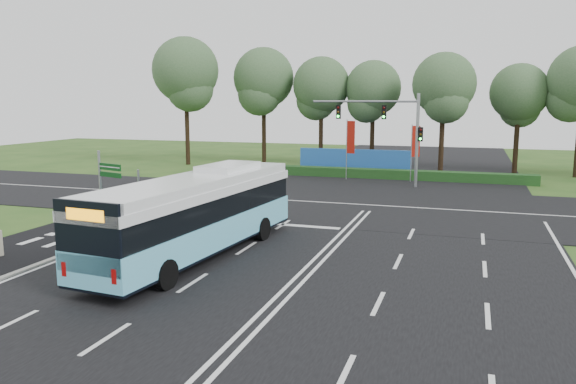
{
  "coord_description": "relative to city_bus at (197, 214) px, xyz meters",
  "views": [
    {
      "loc": [
        5.89,
        -22.13,
        6.42
      ],
      "look_at": [
        -2.03,
        2.0,
        2.3
      ],
      "focal_mm": 35.0,
      "sensor_mm": 36.0,
      "label": 1
    }
  ],
  "objects": [
    {
      "name": "ground",
      "position": [
        4.72,
        1.77,
        -1.83
      ],
      "size": [
        120.0,
        120.0,
        0.0
      ],
      "primitive_type": "plane",
      "color": "#284D19",
      "rests_on": "ground"
    },
    {
      "name": "road_main",
      "position": [
        4.72,
        1.77,
        -1.81
      ],
      "size": [
        20.0,
        120.0,
        0.04
      ],
      "primitive_type": "cube",
      "color": "black",
      "rests_on": "ground"
    },
    {
      "name": "road_cross",
      "position": [
        4.72,
        13.77,
        -1.81
      ],
      "size": [
        120.0,
        14.0,
        0.05
      ],
      "primitive_type": "cube",
      "color": "black",
      "rests_on": "ground"
    },
    {
      "name": "bike_path",
      "position": [
        -7.78,
        -1.23,
        -1.8
      ],
      "size": [
        5.0,
        18.0,
        0.06
      ],
      "primitive_type": "cube",
      "color": "black",
      "rests_on": "ground"
    },
    {
      "name": "kerb_strip",
      "position": [
        -5.38,
        -1.23,
        -1.77
      ],
      "size": [
        0.25,
        18.0,
        0.12
      ],
      "primitive_type": "cube",
      "color": "gray",
      "rests_on": "ground"
    },
    {
      "name": "city_bus",
      "position": [
        0.0,
        0.0,
        0.0
      ],
      "size": [
        3.76,
        12.85,
        3.64
      ],
      "rotation": [
        0.0,
        0.0,
        -0.09
      ],
      "color": "#65C9EC",
      "rests_on": "ground"
    },
    {
      "name": "pedestrian_signal",
      "position": [
        -5.48,
        4.13,
        -0.2
      ],
      "size": [
        0.27,
        0.4,
        2.98
      ],
      "rotation": [
        0.0,
        0.0,
        -0.21
      ],
      "color": "gray",
      "rests_on": "ground"
    },
    {
      "name": "street_sign",
      "position": [
        -5.69,
        1.7,
        0.77
      ],
      "size": [
        1.55,
        0.55,
        4.14
      ],
      "rotation": [
        0.0,
        0.0,
        -0.3
      ],
      "color": "gray",
      "rests_on": "ground"
    },
    {
      "name": "banner_flag_left",
      "position": [
        1.12,
        24.71,
        1.38
      ],
      "size": [
        0.73,
        0.18,
        4.95
      ],
      "rotation": [
        0.0,
        0.0,
        -0.17
      ],
      "color": "gray",
      "rests_on": "ground"
    },
    {
      "name": "banner_flag_mid",
      "position": [
        6.3,
        25.02,
        1.17
      ],
      "size": [
        0.67,
        0.21,
        4.61
      ],
      "rotation": [
        0.0,
        0.0,
        0.24
      ],
      "color": "gray",
      "rests_on": "ground"
    },
    {
      "name": "traffic_light_gantry",
      "position": [
        4.93,
        22.27,
        2.83
      ],
      "size": [
        8.41,
        0.28,
        7.0
      ],
      "color": "gray",
      "rests_on": "ground"
    },
    {
      "name": "hedge",
      "position": [
        4.72,
        26.27,
        -1.43
      ],
      "size": [
        22.0,
        1.2,
        0.8
      ],
      "primitive_type": "cube",
      "color": "#193B15",
      "rests_on": "ground"
    },
    {
      "name": "blue_hoarding",
      "position": [
        0.72,
        28.77,
        -0.73
      ],
      "size": [
        10.0,
        0.3,
        2.2
      ],
      "primitive_type": "cube",
      "color": "#2059AF",
      "rests_on": "ground"
    },
    {
      "name": "eucalyptus_row",
      "position": [
        5.9,
        32.67,
        6.55
      ],
      "size": [
        53.86,
        9.63,
        12.79
      ],
      "color": "black",
      "rests_on": "ground"
    }
  ]
}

